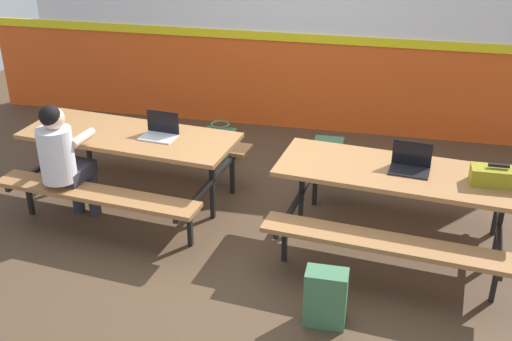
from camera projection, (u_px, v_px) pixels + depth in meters
The scene contains 11 objects.
ground_plane at pixel (256, 224), 5.83m from camera, with size 10.00×10.00×0.02m, color #4C3826.
accent_backdrop at pixel (300, 28), 7.39m from camera, with size 8.00×0.14×2.60m.
picnic_table_left at pixel (130, 150), 5.91m from camera, with size 2.09×1.76×0.74m.
picnic_table_right at pixel (398, 188), 5.21m from camera, with size 2.09×1.76×0.74m.
student_nearer at pixel (63, 156), 5.48m from camera, with size 0.39×0.54×1.21m.
laptop_silver at pixel (160, 132), 5.75m from camera, with size 0.34×0.26×0.22m.
laptop_dark at pixel (410, 165), 5.13m from camera, with size 0.34×0.26×0.22m.
toolbox_grey at pixel (497, 176), 4.89m from camera, with size 0.40×0.18×0.18m.
backpack_dark at pixel (326, 297), 4.49m from camera, with size 0.30×0.22×0.44m.
tote_bag_bright at pixel (221, 143), 6.99m from camera, with size 0.34×0.21×0.43m.
satchel_spare at pixel (328, 159), 6.58m from camera, with size 0.30×0.22×0.44m.
Camera 1 is at (1.08, -4.89, 3.02)m, focal length 44.03 mm.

